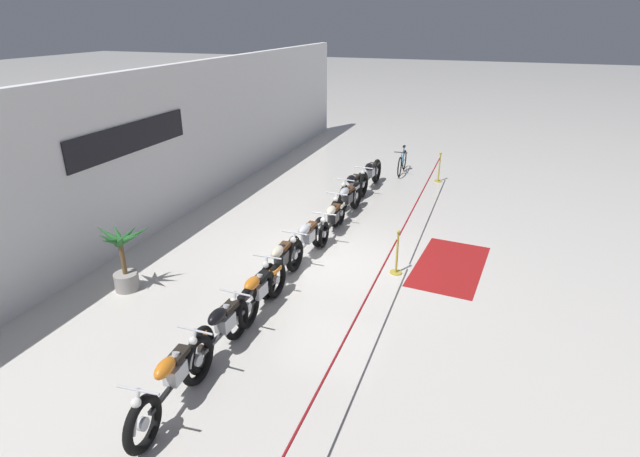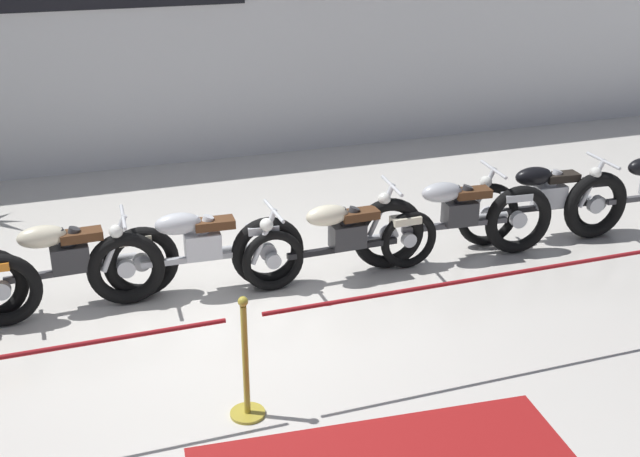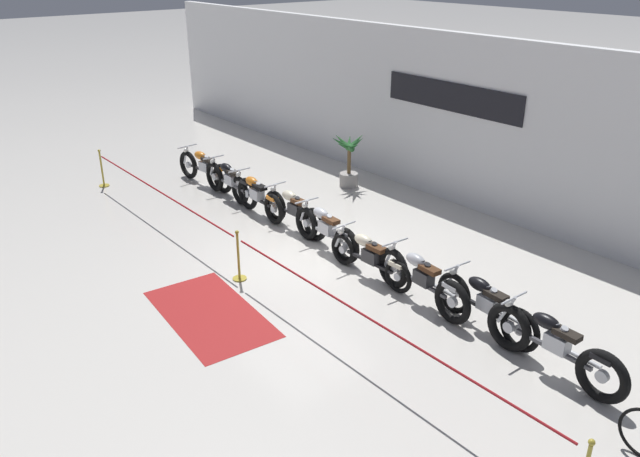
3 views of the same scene
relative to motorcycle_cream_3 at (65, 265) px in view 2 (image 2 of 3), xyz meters
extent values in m
plane|color=silver|center=(1.37, -0.75, -0.47)|extent=(120.00, 120.00, 0.00)
cube|color=white|center=(1.37, 4.38, 1.63)|extent=(28.00, 0.25, 4.20)
torus|color=black|center=(-0.59, -0.16, -0.10)|extent=(0.75, 0.15, 0.75)
cylinder|color=silver|center=(-0.59, -0.16, -0.10)|extent=(0.18, 0.09, 0.17)
torus|color=black|center=(0.74, 0.02, -0.09)|extent=(0.77, 0.15, 0.76)
cylinder|color=silver|center=(0.74, 0.02, -0.09)|extent=(0.18, 0.09, 0.18)
cube|color=#2D2D30|center=(0.06, 0.00, 0.07)|extent=(0.37, 0.23, 0.26)
cylinder|color=#2D2D30|center=(0.02, 0.00, 0.27)|extent=(0.18, 0.12, 0.24)
cylinder|color=#2D2D30|center=(0.10, 0.00, 0.27)|extent=(0.18, 0.12, 0.24)
cylinder|color=silver|center=(0.35, 0.15, -0.07)|extent=(0.70, 0.09, 0.07)
cube|color=#47474C|center=(0.01, 0.00, -0.07)|extent=(1.17, 0.09, 0.06)
ellipsoid|color=beige|center=(-0.17, -0.01, 0.33)|extent=(0.47, 0.23, 0.22)
cube|color=#4C2D19|center=(0.19, 0.00, 0.29)|extent=(0.41, 0.21, 0.09)
cube|color=beige|center=(0.69, 0.02, 0.18)|extent=(0.32, 0.17, 0.08)
torus|color=black|center=(0.57, -0.09, -0.09)|extent=(0.77, 0.17, 0.77)
torus|color=black|center=(2.01, -0.16, -0.09)|extent=(0.77, 0.17, 0.77)
cylinder|color=silver|center=(0.57, -0.09, -0.09)|extent=(0.18, 0.09, 0.18)
cylinder|color=silver|center=(2.01, -0.16, -0.09)|extent=(0.18, 0.09, 0.18)
cylinder|color=silver|center=(0.48, -0.08, 0.20)|extent=(0.31, 0.07, 0.59)
cube|color=silver|center=(1.34, -0.13, 0.07)|extent=(0.37, 0.24, 0.26)
cylinder|color=silver|center=(1.30, -0.12, 0.27)|extent=(0.18, 0.12, 0.24)
cylinder|color=silver|center=(1.38, -0.13, 0.27)|extent=(0.18, 0.12, 0.24)
cylinder|color=silver|center=(1.65, 0.00, -0.07)|extent=(0.70, 0.10, 0.07)
cube|color=#ADAFB5|center=(1.29, -0.12, -0.07)|extent=(1.15, 0.12, 0.06)
ellipsoid|color=#B7BABF|center=(1.11, -0.11, 0.33)|extent=(0.47, 0.24, 0.22)
cube|color=#4C2D19|center=(1.47, -0.13, 0.29)|extent=(0.41, 0.22, 0.09)
cube|color=#B7BABF|center=(1.96, -0.16, 0.18)|extent=(0.33, 0.18, 0.08)
cylinder|color=silver|center=(0.59, -0.09, 0.46)|extent=(0.07, 0.62, 0.04)
sphere|color=silver|center=(0.51, -0.09, 0.32)|extent=(0.14, 0.14, 0.14)
torus|color=black|center=(2.03, -0.28, -0.14)|extent=(0.66, 0.11, 0.66)
torus|color=black|center=(3.57, -0.24, -0.14)|extent=(0.66, 0.11, 0.66)
cylinder|color=silver|center=(2.03, -0.28, -0.14)|extent=(0.16, 0.08, 0.16)
cylinder|color=silver|center=(3.57, -0.24, -0.14)|extent=(0.16, 0.08, 0.16)
cylinder|color=silver|center=(1.94, -0.28, 0.14)|extent=(0.30, 0.06, 0.59)
cube|color=#2D2D30|center=(2.85, -0.26, 0.02)|extent=(0.36, 0.23, 0.26)
cylinder|color=#2D2D30|center=(2.81, -0.26, 0.22)|extent=(0.18, 0.11, 0.24)
cylinder|color=#2D2D30|center=(2.89, -0.26, 0.22)|extent=(0.18, 0.11, 0.24)
cylinder|color=silver|center=(3.15, -0.11, -0.12)|extent=(0.70, 0.09, 0.07)
cube|color=black|center=(2.80, -0.26, -0.12)|extent=(1.24, 0.09, 0.06)
ellipsoid|color=beige|center=(2.62, -0.27, 0.28)|extent=(0.46, 0.23, 0.22)
cube|color=#4C2D19|center=(2.98, -0.26, 0.24)|extent=(0.40, 0.21, 0.09)
cube|color=beige|center=(3.52, -0.24, 0.10)|extent=(0.32, 0.17, 0.08)
cylinder|color=silver|center=(2.05, -0.28, 0.41)|extent=(0.05, 0.62, 0.04)
sphere|color=silver|center=(1.97, -0.28, 0.27)|extent=(0.14, 0.14, 0.14)
torus|color=black|center=(3.36, -0.17, -0.06)|extent=(0.82, 0.20, 0.81)
torus|color=black|center=(4.91, -0.29, -0.06)|extent=(0.82, 0.20, 0.81)
cylinder|color=silver|center=(3.36, -0.17, -0.06)|extent=(0.19, 0.09, 0.19)
cylinder|color=silver|center=(4.91, -0.29, -0.06)|extent=(0.19, 0.09, 0.19)
cylinder|color=silver|center=(3.27, -0.16, 0.22)|extent=(0.31, 0.08, 0.59)
cube|color=#2D2D30|center=(4.18, -0.23, 0.10)|extent=(0.38, 0.25, 0.26)
cylinder|color=#2D2D30|center=(4.14, -0.23, 0.30)|extent=(0.19, 0.12, 0.24)
cylinder|color=#2D2D30|center=(4.23, -0.24, 0.30)|extent=(0.19, 0.12, 0.24)
cylinder|color=silver|center=(4.49, -0.12, -0.04)|extent=(0.70, 0.12, 0.07)
cube|color=#47474C|center=(4.13, -0.23, -0.04)|extent=(1.24, 0.15, 0.06)
ellipsoid|color=#B7BABF|center=(3.96, -0.22, 0.36)|extent=(0.48, 0.25, 0.22)
cube|color=#4C2D19|center=(4.31, -0.24, 0.32)|extent=(0.41, 0.23, 0.09)
cube|color=#B7BABF|center=(4.86, -0.28, 0.22)|extent=(0.33, 0.18, 0.08)
cylinder|color=silver|center=(3.38, -0.17, 0.49)|extent=(0.08, 0.62, 0.04)
sphere|color=silver|center=(3.30, -0.17, 0.35)|extent=(0.14, 0.14, 0.14)
torus|color=black|center=(4.69, 0.01, -0.09)|extent=(0.77, 0.16, 0.76)
torus|color=black|center=(6.13, -0.09, -0.09)|extent=(0.77, 0.16, 0.76)
cylinder|color=silver|center=(4.69, 0.01, -0.09)|extent=(0.19, 0.09, 0.18)
cylinder|color=silver|center=(6.13, -0.09, -0.09)|extent=(0.19, 0.09, 0.18)
cylinder|color=silver|center=(4.60, 0.02, 0.19)|extent=(0.31, 0.08, 0.59)
cube|color=silver|center=(5.46, -0.04, 0.07)|extent=(0.37, 0.25, 0.26)
cylinder|color=silver|center=(5.42, -0.04, 0.27)|extent=(0.19, 0.12, 0.24)
cylinder|color=silver|center=(5.50, -0.04, 0.27)|extent=(0.19, 0.12, 0.24)
cylinder|color=silver|center=(5.77, 0.08, -0.07)|extent=(0.70, 0.12, 0.07)
cube|color=black|center=(5.41, -0.04, -0.07)|extent=(1.16, 0.14, 0.06)
ellipsoid|color=black|center=(5.23, -0.02, 0.33)|extent=(0.47, 0.25, 0.22)
cube|color=black|center=(5.59, -0.05, 0.29)|extent=(0.41, 0.23, 0.09)
cube|color=black|center=(6.08, -0.09, 0.19)|extent=(0.33, 0.18, 0.08)
cylinder|color=silver|center=(4.71, 0.01, 0.46)|extent=(0.08, 0.62, 0.04)
sphere|color=silver|center=(4.63, 0.02, 0.32)|extent=(0.14, 0.14, 0.14)
torus|color=black|center=(6.00, -0.21, -0.06)|extent=(0.83, 0.18, 0.82)
cylinder|color=silver|center=(6.00, -0.21, -0.06)|extent=(0.19, 0.09, 0.19)
cylinder|color=silver|center=(5.91, -0.20, 0.23)|extent=(0.30, 0.07, 0.59)
cylinder|color=silver|center=(6.02, -0.21, 0.49)|extent=(0.06, 0.62, 0.04)
sphere|color=silver|center=(5.94, -0.20, 0.35)|extent=(0.14, 0.14, 0.14)
cylinder|color=maroon|center=(4.85, -2.29, 0.41)|extent=(6.94, 0.04, 0.04)
cylinder|color=gold|center=(1.23, -2.29, -0.46)|extent=(0.28, 0.28, 0.03)
cylinder|color=gold|center=(1.23, -2.29, 0.03)|extent=(0.05, 0.05, 0.95)
sphere|color=gold|center=(1.23, -2.29, 0.54)|extent=(0.08, 0.08, 0.08)
camera|label=1|loc=(-8.78, -4.06, 4.91)|focal=28.00mm
camera|label=2|loc=(0.05, -7.47, 3.37)|focal=45.00mm
camera|label=3|loc=(10.68, -7.94, 5.44)|focal=35.00mm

